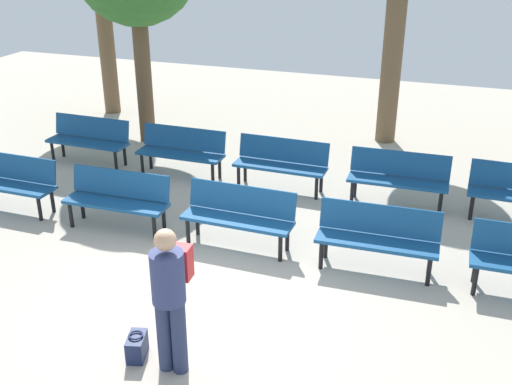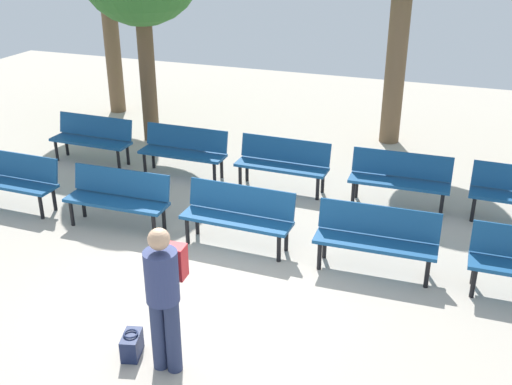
{
  "view_description": "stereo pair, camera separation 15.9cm",
  "coord_description": "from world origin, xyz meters",
  "px_view_note": "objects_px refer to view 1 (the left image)",
  "views": [
    {
      "loc": [
        2.74,
        -5.67,
        4.34
      ],
      "look_at": [
        0.0,
        2.26,
        0.55
      ],
      "focal_mm": 42.92,
      "sensor_mm": 36.0,
      "label": 1
    },
    {
      "loc": [
        2.89,
        -5.62,
        4.34
      ],
      "look_at": [
        0.0,
        2.26,
        0.55
      ],
      "focal_mm": 42.92,
      "sensor_mm": 36.0,
      "label": 2
    }
  ],
  "objects_px": {
    "bench_r1_c2": "(281,161)",
    "bench_r1_c3": "(399,176)",
    "bench_r0_c1": "(118,197)",
    "bench_r0_c2": "(239,213)",
    "handbag": "(137,346)",
    "visitor_with_backpack": "(170,292)",
    "bench_r1_c1": "(182,149)",
    "bench_r0_c0": "(10,179)",
    "bench_r0_c3": "(378,235)",
    "bench_r1_c0": "(89,138)"
  },
  "relations": [
    {
      "from": "bench_r1_c2",
      "to": "bench_r1_c3",
      "type": "relative_size",
      "value": 1.0
    },
    {
      "from": "bench_r1_c3",
      "to": "bench_r0_c1",
      "type": "bearing_deg",
      "value": -151.79
    },
    {
      "from": "bench_r0_c2",
      "to": "handbag",
      "type": "distance_m",
      "value": 2.71
    },
    {
      "from": "bench_r0_c1",
      "to": "visitor_with_backpack",
      "type": "height_order",
      "value": "visitor_with_backpack"
    },
    {
      "from": "bench_r0_c2",
      "to": "bench_r1_c2",
      "type": "xyz_separation_m",
      "value": [
        -0.02,
        2.14,
        0.0
      ]
    },
    {
      "from": "bench_r1_c1",
      "to": "handbag",
      "type": "bearing_deg",
      "value": -69.99
    },
    {
      "from": "bench_r0_c1",
      "to": "bench_r1_c2",
      "type": "xyz_separation_m",
      "value": [
        1.9,
        2.2,
        0.0
      ]
    },
    {
      "from": "bench_r0_c0",
      "to": "bench_r1_c2",
      "type": "relative_size",
      "value": 1.0
    },
    {
      "from": "bench_r0_c2",
      "to": "bench_r1_c1",
      "type": "distance_m",
      "value": 2.85
    },
    {
      "from": "bench_r0_c3",
      "to": "bench_r1_c3",
      "type": "distance_m",
      "value": 2.15
    },
    {
      "from": "bench_r0_c2",
      "to": "visitor_with_backpack",
      "type": "bearing_deg",
      "value": -82.85
    },
    {
      "from": "bench_r1_c1",
      "to": "bench_r1_c2",
      "type": "relative_size",
      "value": 1.0
    },
    {
      "from": "bench_r1_c2",
      "to": "visitor_with_backpack",
      "type": "xyz_separation_m",
      "value": [
        0.31,
        -4.83,
        0.43
      ]
    },
    {
      "from": "bench_r1_c2",
      "to": "handbag",
      "type": "bearing_deg",
      "value": -90.78
    },
    {
      "from": "bench_r0_c0",
      "to": "bench_r0_c3",
      "type": "bearing_deg",
      "value": 1.11
    },
    {
      "from": "bench_r1_c2",
      "to": "bench_r1_c3",
      "type": "bearing_deg",
      "value": 1.2
    },
    {
      "from": "visitor_with_backpack",
      "to": "handbag",
      "type": "relative_size",
      "value": 4.63
    },
    {
      "from": "bench_r0_c2",
      "to": "bench_r1_c2",
      "type": "distance_m",
      "value": 2.14
    },
    {
      "from": "bench_r1_c1",
      "to": "visitor_with_backpack",
      "type": "bearing_deg",
      "value": -65.4
    },
    {
      "from": "bench_r0_c3",
      "to": "bench_r0_c2",
      "type": "bearing_deg",
      "value": 178.19
    },
    {
      "from": "bench_r0_c0",
      "to": "bench_r1_c2",
      "type": "height_order",
      "value": "same"
    },
    {
      "from": "bench_r0_c1",
      "to": "bench_r1_c1",
      "type": "height_order",
      "value": "same"
    },
    {
      "from": "bench_r1_c2",
      "to": "handbag",
      "type": "relative_size",
      "value": 4.51
    },
    {
      "from": "bench_r1_c0",
      "to": "bench_r1_c3",
      "type": "bearing_deg",
      "value": 1.0
    },
    {
      "from": "bench_r1_c1",
      "to": "visitor_with_backpack",
      "type": "xyz_separation_m",
      "value": [
        2.19,
        -4.82,
        0.43
      ]
    },
    {
      "from": "bench_r1_c3",
      "to": "handbag",
      "type": "distance_m",
      "value": 5.29
    },
    {
      "from": "bench_r0_c1",
      "to": "visitor_with_backpack",
      "type": "bearing_deg",
      "value": -51.53
    },
    {
      "from": "bench_r0_c1",
      "to": "visitor_with_backpack",
      "type": "xyz_separation_m",
      "value": [
        2.21,
        -2.63,
        0.43
      ]
    },
    {
      "from": "bench_r0_c0",
      "to": "bench_r1_c0",
      "type": "bearing_deg",
      "value": 89.28
    },
    {
      "from": "bench_r1_c2",
      "to": "bench_r0_c0",
      "type": "bearing_deg",
      "value": -149.67
    },
    {
      "from": "bench_r0_c1",
      "to": "bench_r0_c3",
      "type": "xyz_separation_m",
      "value": [
        3.89,
        0.06,
        0.0
      ]
    },
    {
      "from": "bench_r0_c2",
      "to": "bench_r0_c3",
      "type": "height_order",
      "value": "same"
    },
    {
      "from": "bench_r0_c0",
      "to": "bench_r0_c1",
      "type": "bearing_deg",
      "value": 0.12
    },
    {
      "from": "handbag",
      "to": "bench_r1_c2",
      "type": "bearing_deg",
      "value": 88.21
    },
    {
      "from": "bench_r0_c3",
      "to": "visitor_with_backpack",
      "type": "height_order",
      "value": "visitor_with_backpack"
    },
    {
      "from": "bench_r1_c0",
      "to": "handbag",
      "type": "height_order",
      "value": "bench_r1_c0"
    },
    {
      "from": "bench_r0_c3",
      "to": "bench_r1_c1",
      "type": "relative_size",
      "value": 1.01
    },
    {
      "from": "bench_r1_c0",
      "to": "bench_r1_c1",
      "type": "height_order",
      "value": "same"
    },
    {
      "from": "bench_r0_c2",
      "to": "bench_r1_c0",
      "type": "relative_size",
      "value": 1.0
    },
    {
      "from": "bench_r0_c0",
      "to": "bench_r0_c1",
      "type": "distance_m",
      "value": 1.98
    },
    {
      "from": "bench_r1_c0",
      "to": "visitor_with_backpack",
      "type": "relative_size",
      "value": 0.97
    },
    {
      "from": "bench_r0_c0",
      "to": "visitor_with_backpack",
      "type": "relative_size",
      "value": 0.97
    },
    {
      "from": "bench_r0_c2",
      "to": "bench_r1_c0",
      "type": "distance_m",
      "value": 4.4
    },
    {
      "from": "bench_r0_c2",
      "to": "bench_r1_c3",
      "type": "distance_m",
      "value": 2.91
    },
    {
      "from": "bench_r1_c0",
      "to": "bench_r1_c1",
      "type": "bearing_deg",
      "value": 0.82
    },
    {
      "from": "bench_r0_c3",
      "to": "visitor_with_backpack",
      "type": "bearing_deg",
      "value": -123.7
    },
    {
      "from": "bench_r0_c2",
      "to": "handbag",
      "type": "xyz_separation_m",
      "value": [
        -0.17,
        -2.68,
        -0.37
      ]
    },
    {
      "from": "bench_r1_c3",
      "to": "handbag",
      "type": "xyz_separation_m",
      "value": [
        -2.14,
        -4.82,
        -0.37
      ]
    },
    {
      "from": "bench_r1_c0",
      "to": "bench_r0_c1",
      "type": "bearing_deg",
      "value": -47.86
    },
    {
      "from": "bench_r0_c3",
      "to": "visitor_with_backpack",
      "type": "xyz_separation_m",
      "value": [
        -1.68,
        -2.69,
        0.43
      ]
    }
  ]
}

